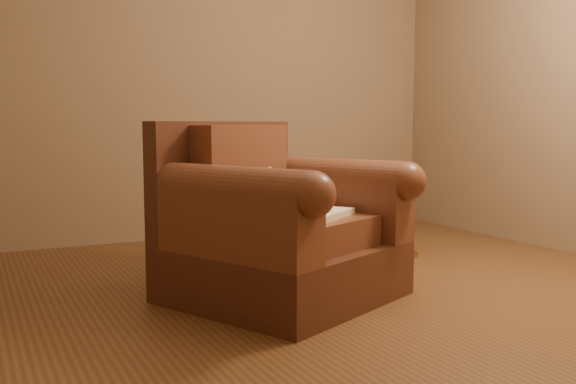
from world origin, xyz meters
name	(u,v)px	position (x,y,z in m)	size (l,w,h in m)	color
floor	(344,290)	(0.00, 0.00, 0.00)	(4.00, 4.00, 0.00)	brown
armchair	(277,230)	(-0.39, 0.05, 0.36)	(1.36, 1.33, 0.94)	#482618
teddy_bear	(271,194)	(-0.37, 0.16, 0.54)	(0.19, 0.21, 0.25)	#C7AB8B
guidebook	(317,214)	(-0.25, -0.14, 0.46)	(0.49, 0.45, 0.03)	beige
side_table	(397,216)	(0.83, 0.64, 0.28)	(0.38, 0.38, 0.53)	gold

